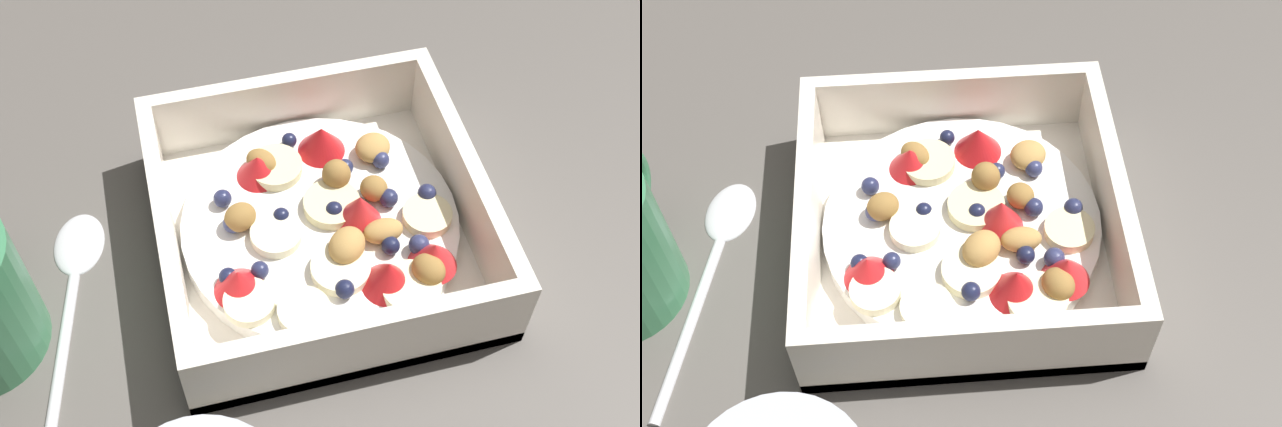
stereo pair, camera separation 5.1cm
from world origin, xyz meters
The scene contains 3 objects.
ground_plane centered at (0.00, 0.00, 0.00)m, with size 2.40×2.40×0.00m, color #56514C.
fruit_bowl centered at (0.01, -0.01, 0.02)m, with size 0.20×0.20×0.06m.
spoon centered at (0.17, -0.02, 0.00)m, with size 0.05×0.17×0.01m.
Camera 2 is at (0.03, 0.29, 0.44)m, focal length 46.70 mm.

